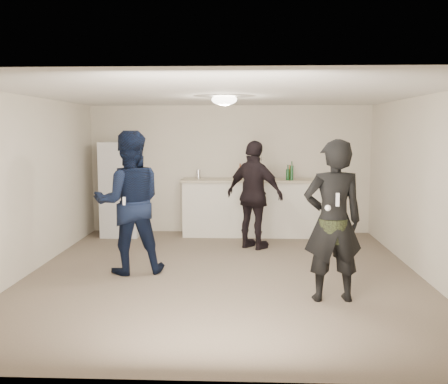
{
  "coord_description": "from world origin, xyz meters",
  "views": [
    {
      "loc": [
        0.29,
        -6.81,
        2.02
      ],
      "look_at": [
        0.0,
        0.2,
        1.15
      ],
      "focal_mm": 40.0,
      "sensor_mm": 36.0,
      "label": 1
    }
  ],
  "objects_px": {
    "counter": "(251,209)",
    "woman": "(333,221)",
    "spectator": "(255,195)",
    "shaker": "(198,174)",
    "man": "(129,202)",
    "fridge": "(122,189)"
  },
  "relations": [
    {
      "from": "counter",
      "to": "woman",
      "type": "distance_m",
      "value": 3.8
    },
    {
      "from": "woman",
      "to": "spectator",
      "type": "distance_m",
      "value": 2.74
    },
    {
      "from": "spectator",
      "to": "shaker",
      "type": "bearing_deg",
      "value": -14.61
    },
    {
      "from": "counter",
      "to": "woman",
      "type": "relative_size",
      "value": 1.35
    },
    {
      "from": "man",
      "to": "spectator",
      "type": "relative_size",
      "value": 1.09
    },
    {
      "from": "shaker",
      "to": "woman",
      "type": "distance_m",
      "value": 4.28
    },
    {
      "from": "woman",
      "to": "counter",
      "type": "bearing_deg",
      "value": -81.49
    },
    {
      "from": "counter",
      "to": "man",
      "type": "height_order",
      "value": "man"
    },
    {
      "from": "woman",
      "to": "spectator",
      "type": "height_order",
      "value": "woman"
    },
    {
      "from": "spectator",
      "to": "counter",
      "type": "bearing_deg",
      "value": -53.98
    },
    {
      "from": "shaker",
      "to": "woman",
      "type": "bearing_deg",
      "value": -62.98
    },
    {
      "from": "shaker",
      "to": "fridge",
      "type": "bearing_deg",
      "value": -171.58
    },
    {
      "from": "shaker",
      "to": "spectator",
      "type": "bearing_deg",
      "value": -48.57
    },
    {
      "from": "shaker",
      "to": "counter",
      "type": "bearing_deg",
      "value": -8.08
    },
    {
      "from": "counter",
      "to": "shaker",
      "type": "bearing_deg",
      "value": 171.92
    },
    {
      "from": "shaker",
      "to": "woman",
      "type": "xyz_separation_m",
      "value": [
        1.94,
        -3.81,
        -0.21
      ]
    },
    {
      "from": "counter",
      "to": "fridge",
      "type": "bearing_deg",
      "value": -178.39
    },
    {
      "from": "shaker",
      "to": "man",
      "type": "distance_m",
      "value": 2.83
    },
    {
      "from": "fridge",
      "to": "shaker",
      "type": "xyz_separation_m",
      "value": [
        1.46,
        0.22,
        0.28
      ]
    },
    {
      "from": "fridge",
      "to": "spectator",
      "type": "distance_m",
      "value": 2.72
    },
    {
      "from": "spectator",
      "to": "fridge",
      "type": "bearing_deg",
      "value": 12.49
    },
    {
      "from": "shaker",
      "to": "man",
      "type": "relative_size",
      "value": 0.08
    }
  ]
}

